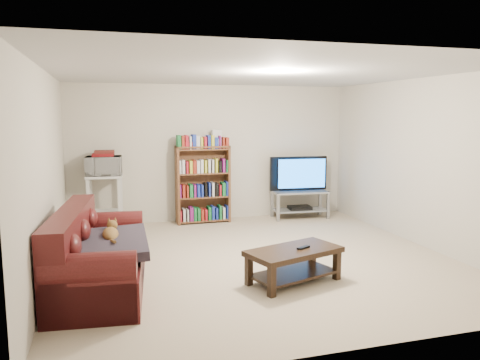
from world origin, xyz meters
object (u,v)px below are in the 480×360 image
object	(u,v)px
bookshelf	(203,183)
sofa	(94,260)
coffee_table	(294,259)
tv_stand	(300,200)

from	to	relation	value
bookshelf	sofa	bearing A→B (deg)	-123.42
coffee_table	tv_stand	bearing A→B (deg)	47.62
sofa	tv_stand	world-z (taller)	sofa
tv_stand	bookshelf	size ratio (longest dim) A/B	0.77
tv_stand	coffee_table	bearing A→B (deg)	-110.20
coffee_table	tv_stand	distance (m)	3.36
coffee_table	bookshelf	world-z (taller)	bookshelf
coffee_table	bookshelf	size ratio (longest dim) A/B	0.88
sofa	coffee_table	world-z (taller)	sofa
sofa	coffee_table	bearing A→B (deg)	-5.66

